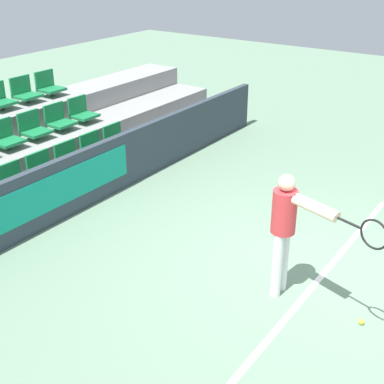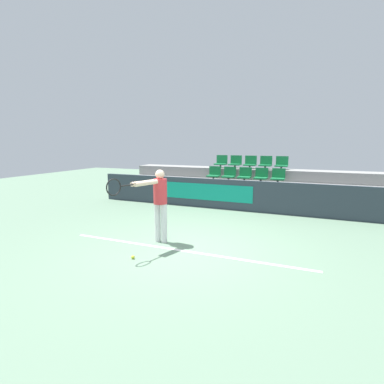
{
  "view_description": "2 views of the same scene",
  "coord_description": "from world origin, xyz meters",
  "px_view_note": "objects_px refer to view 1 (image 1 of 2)",
  "views": [
    {
      "loc": [
        -5.72,
        -2.03,
        3.95
      ],
      "look_at": [
        -0.13,
        1.88,
        0.72
      ],
      "focal_mm": 50.0,
      "sensor_mm": 36.0,
      "label": 1
    },
    {
      "loc": [
        2.42,
        -5.29,
        2.16
      ],
      "look_at": [
        -0.55,
        1.75,
        0.88
      ],
      "focal_mm": 28.0,
      "sensor_mm": 36.0,
      "label": 2
    }
  ],
  "objects_px": {
    "stadium_chair_4": "(117,140)",
    "stadium_chair_7": "(33,128)",
    "stadium_chair_14": "(49,86)",
    "stadium_chair_2": "(70,159)",
    "stadium_chair_1": "(43,170)",
    "stadium_chair_8": "(59,120)",
    "stadium_chair_6": "(6,137)",
    "tennis_ball": "(361,322)",
    "stadium_chair_9": "(82,112)",
    "stadium_chair_3": "(95,149)",
    "stadium_chair_0": "(14,182)",
    "tennis_player": "(288,226)",
    "stadium_chair_13": "(25,92)"
  },
  "relations": [
    {
      "from": "stadium_chair_0",
      "to": "stadium_chair_1",
      "type": "height_order",
      "value": "same"
    },
    {
      "from": "stadium_chair_4",
      "to": "stadium_chair_14",
      "type": "xyz_separation_m",
      "value": [
        0.0,
        1.73,
        0.77
      ]
    },
    {
      "from": "stadium_chair_0",
      "to": "tennis_player",
      "type": "bearing_deg",
      "value": -83.31
    },
    {
      "from": "stadium_chair_7",
      "to": "tennis_ball",
      "type": "xyz_separation_m",
      "value": [
        -0.66,
        -6.19,
        -0.94
      ]
    },
    {
      "from": "stadium_chair_2",
      "to": "stadium_chair_8",
      "type": "relative_size",
      "value": 1.0
    },
    {
      "from": "stadium_chair_4",
      "to": "stadium_chair_7",
      "type": "xyz_separation_m",
      "value": [
        -1.17,
        0.87,
        0.38
      ]
    },
    {
      "from": "stadium_chair_4",
      "to": "stadium_chair_1",
      "type": "bearing_deg",
      "value": 180.0
    },
    {
      "from": "tennis_player",
      "to": "tennis_ball",
      "type": "height_order",
      "value": "tennis_player"
    },
    {
      "from": "stadium_chair_8",
      "to": "stadium_chair_14",
      "type": "distance_m",
      "value": 1.11
    },
    {
      "from": "stadium_chair_6",
      "to": "stadium_chair_14",
      "type": "height_order",
      "value": "stadium_chair_14"
    },
    {
      "from": "stadium_chair_4",
      "to": "tennis_ball",
      "type": "height_order",
      "value": "stadium_chair_4"
    },
    {
      "from": "stadium_chair_6",
      "to": "stadium_chair_0",
      "type": "bearing_deg",
      "value": -124.06
    },
    {
      "from": "stadium_chair_0",
      "to": "stadium_chair_3",
      "type": "bearing_deg",
      "value": 0.0
    },
    {
      "from": "stadium_chair_14",
      "to": "tennis_player",
      "type": "height_order",
      "value": "stadium_chair_14"
    },
    {
      "from": "stadium_chair_1",
      "to": "stadium_chair_7",
      "type": "relative_size",
      "value": 1.0
    },
    {
      "from": "stadium_chair_0",
      "to": "tennis_player",
      "type": "distance_m",
      "value": 4.39
    },
    {
      "from": "tennis_ball",
      "to": "stadium_chair_0",
      "type": "bearing_deg",
      "value": 95.51
    },
    {
      "from": "stadium_chair_3",
      "to": "stadium_chair_8",
      "type": "distance_m",
      "value": 0.95
    },
    {
      "from": "stadium_chair_4",
      "to": "stadium_chair_14",
      "type": "bearing_deg",
      "value": 90.0
    },
    {
      "from": "stadium_chair_7",
      "to": "tennis_ball",
      "type": "height_order",
      "value": "stadium_chair_7"
    },
    {
      "from": "stadium_chair_2",
      "to": "tennis_player",
      "type": "xyz_separation_m",
      "value": [
        -0.66,
        -4.34,
        0.38
      ]
    },
    {
      "from": "stadium_chair_13",
      "to": "tennis_player",
      "type": "distance_m",
      "value": 6.21
    },
    {
      "from": "stadium_chair_9",
      "to": "stadium_chair_13",
      "type": "height_order",
      "value": "stadium_chair_13"
    },
    {
      "from": "stadium_chair_2",
      "to": "tennis_ball",
      "type": "height_order",
      "value": "stadium_chair_2"
    },
    {
      "from": "tennis_ball",
      "to": "stadium_chair_13",
      "type": "bearing_deg",
      "value": 80.03
    },
    {
      "from": "stadium_chair_8",
      "to": "stadium_chair_13",
      "type": "height_order",
      "value": "stadium_chair_13"
    },
    {
      "from": "stadium_chair_2",
      "to": "stadium_chair_9",
      "type": "xyz_separation_m",
      "value": [
        1.17,
        0.87,
        0.38
      ]
    },
    {
      "from": "stadium_chair_14",
      "to": "tennis_player",
      "type": "xyz_separation_m",
      "value": [
        -1.83,
        -6.07,
        -0.39
      ]
    },
    {
      "from": "stadium_chair_0",
      "to": "stadium_chair_6",
      "type": "height_order",
      "value": "stadium_chair_6"
    },
    {
      "from": "stadium_chair_4",
      "to": "tennis_ball",
      "type": "relative_size",
      "value": 7.31
    },
    {
      "from": "stadium_chair_8",
      "to": "tennis_ball",
      "type": "height_order",
      "value": "stadium_chair_8"
    },
    {
      "from": "stadium_chair_1",
      "to": "stadium_chair_0",
      "type": "bearing_deg",
      "value": 180.0
    },
    {
      "from": "stadium_chair_3",
      "to": "stadium_chair_4",
      "type": "bearing_deg",
      "value": 0.0
    },
    {
      "from": "stadium_chair_13",
      "to": "tennis_player",
      "type": "xyz_separation_m",
      "value": [
        -1.25,
        -6.07,
        -0.39
      ]
    },
    {
      "from": "stadium_chair_8",
      "to": "stadium_chair_14",
      "type": "bearing_deg",
      "value": 55.94
    },
    {
      "from": "stadium_chair_14",
      "to": "stadium_chair_2",
      "type": "bearing_deg",
      "value": -124.06
    },
    {
      "from": "stadium_chair_8",
      "to": "stadium_chair_13",
      "type": "distance_m",
      "value": 0.95
    },
    {
      "from": "stadium_chair_14",
      "to": "stadium_chair_8",
      "type": "bearing_deg",
      "value": -124.06
    },
    {
      "from": "stadium_chair_1",
      "to": "stadium_chair_6",
      "type": "bearing_deg",
      "value": 90.0
    },
    {
      "from": "tennis_player",
      "to": "stadium_chair_1",
      "type": "bearing_deg",
      "value": 105.97
    },
    {
      "from": "stadium_chair_4",
      "to": "tennis_player",
      "type": "bearing_deg",
      "value": -112.87
    },
    {
      "from": "stadium_chair_1",
      "to": "tennis_player",
      "type": "relative_size",
      "value": 0.31
    },
    {
      "from": "stadium_chair_3",
      "to": "stadium_chair_8",
      "type": "relative_size",
      "value": 1.0
    },
    {
      "from": "stadium_chair_6",
      "to": "stadium_chair_9",
      "type": "distance_m",
      "value": 1.76
    },
    {
      "from": "stadium_chair_2",
      "to": "stadium_chair_6",
      "type": "xyz_separation_m",
      "value": [
        -0.59,
        0.87,
        0.38
      ]
    },
    {
      "from": "stadium_chair_4",
      "to": "tennis_ball",
      "type": "distance_m",
      "value": 5.66
    },
    {
      "from": "stadium_chair_6",
      "to": "stadium_chair_9",
      "type": "xyz_separation_m",
      "value": [
        1.76,
        0.0,
        0.0
      ]
    },
    {
      "from": "stadium_chair_1",
      "to": "stadium_chair_8",
      "type": "relative_size",
      "value": 1.0
    },
    {
      "from": "stadium_chair_2",
      "to": "stadium_chair_13",
      "type": "height_order",
      "value": "stadium_chair_13"
    },
    {
      "from": "stadium_chair_3",
      "to": "stadium_chair_14",
      "type": "bearing_deg",
      "value": 71.32
    }
  ]
}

